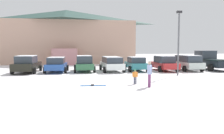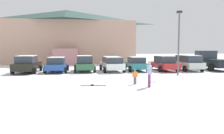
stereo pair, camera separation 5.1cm
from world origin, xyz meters
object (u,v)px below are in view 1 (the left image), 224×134
at_px(parked_green_coupe, 84,64).
at_px(parked_teal_hatchback, 136,64).
at_px(parked_silver_wagon, 187,62).
at_px(pair_of_skis, 93,85).
at_px(parked_blue_hatchback, 57,64).
at_px(parked_white_suv, 112,63).
at_px(ski_lodge, 67,36).
at_px(lamp_post, 179,40).
at_px(parked_red_sedan, 164,63).
at_px(skier_adult_in_blue_parka, 149,72).
at_px(skier_child_in_orange_jacket, 135,76).
at_px(parked_black_sedan, 27,64).
at_px(pickup_truck, 209,61).

distance_m(parked_green_coupe, parked_teal_hatchback, 5.53).
distance_m(parked_silver_wagon, pair_of_skis, 13.74).
bearing_deg(parked_blue_hatchback, parked_white_suv, 0.18).
bearing_deg(ski_lodge, parked_blue_hatchback, -89.63).
height_order(parked_white_suv, lamp_post, lamp_post).
height_order(parked_green_coupe, parked_red_sedan, parked_green_coupe).
distance_m(parked_white_suv, skier_adult_in_blue_parka, 9.73).
bearing_deg(parked_blue_hatchback, parked_teal_hatchback, 1.27).
xyz_separation_m(parked_silver_wagon, skier_child_in_orange_jacket, (-7.83, -8.31, -0.35)).
height_order(parked_black_sedan, pickup_truck, pickup_truck).
xyz_separation_m(parked_black_sedan, pair_of_skis, (6.21, -8.57, -0.84)).
relative_size(parked_red_sedan, pickup_truck, 0.81).
relative_size(skier_adult_in_blue_parka, pair_of_skis, 1.00).
distance_m(parked_white_suv, pickup_truck, 11.44).
distance_m(parked_blue_hatchback, pickup_truck, 17.12).
height_order(parked_green_coupe, parked_silver_wagon, parked_silver_wagon).
distance_m(ski_lodge, parked_silver_wagon, 21.24).
bearing_deg(parked_red_sedan, ski_lodge, 126.56).
relative_size(parked_blue_hatchback, skier_child_in_orange_jacket, 4.26).
distance_m(parked_green_coupe, skier_adult_in_blue_parka, 10.56).
distance_m(parked_black_sedan, parked_blue_hatchback, 2.87).
xyz_separation_m(parked_blue_hatchback, parked_red_sedan, (11.33, -0.10, 0.04)).
height_order(parked_teal_hatchback, skier_child_in_orange_jacket, parked_teal_hatchback).
xyz_separation_m(parked_black_sedan, skier_child_in_orange_jacket, (9.06, -8.28, -0.30)).
xyz_separation_m(pickup_truck, pair_of_skis, (-13.76, -9.39, -0.97)).
bearing_deg(ski_lodge, lamp_post, -60.21).
bearing_deg(lamp_post, parked_blue_hatchback, 159.08).
xyz_separation_m(parked_red_sedan, skier_adult_in_blue_parka, (-4.51, -9.55, 0.12)).
bearing_deg(pair_of_skis, skier_child_in_orange_jacket, 5.80).
bearing_deg(parked_green_coupe, skier_child_in_orange_jacket, -68.31).
relative_size(parked_teal_hatchback, parked_red_sedan, 0.90).
bearing_deg(parked_green_coupe, parked_blue_hatchback, -177.71).
bearing_deg(skier_adult_in_blue_parka, pair_of_skis, 165.12).
height_order(parked_blue_hatchback, parked_white_suv, parked_white_suv).
bearing_deg(parked_blue_hatchback, parked_silver_wagon, -0.52).
relative_size(ski_lodge, parked_blue_hatchback, 5.33).
xyz_separation_m(parked_green_coupe, lamp_post, (8.30, -4.36, 2.36)).
xyz_separation_m(parked_blue_hatchback, pair_of_skis, (3.34, -8.72, -0.77)).
distance_m(parked_black_sedan, parked_white_suv, 8.54).
bearing_deg(parked_white_suv, skier_adult_in_blue_parka, -83.27).
bearing_deg(parked_teal_hatchback, pair_of_skis, -119.24).
bearing_deg(pickup_truck, parked_teal_hatchback, -176.88).
relative_size(ski_lodge, parked_black_sedan, 4.77).
relative_size(skier_child_in_orange_jacket, pair_of_skis, 0.59).
bearing_deg(parked_red_sedan, parked_silver_wagon, -0.58).
distance_m(parked_silver_wagon, skier_adult_in_blue_parka, 11.94).
bearing_deg(pickup_truck, parked_black_sedan, -177.66).
xyz_separation_m(parked_white_suv, parked_teal_hatchback, (2.65, 0.17, -0.07)).
xyz_separation_m(parked_green_coupe, skier_adult_in_blue_parka, (4.02, -9.76, 0.10)).
distance_m(parked_blue_hatchback, parked_green_coupe, 2.80).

